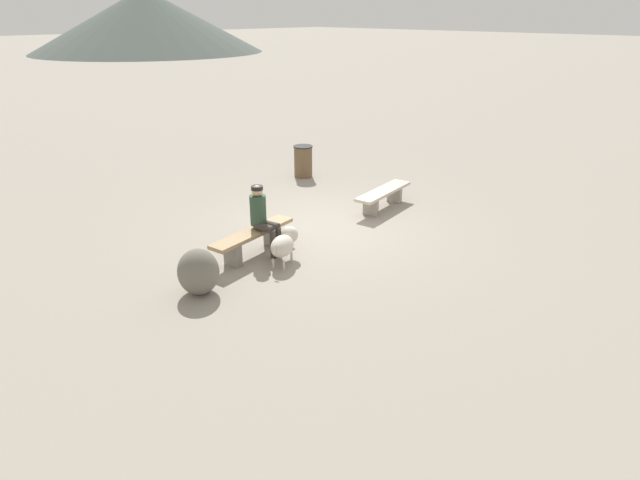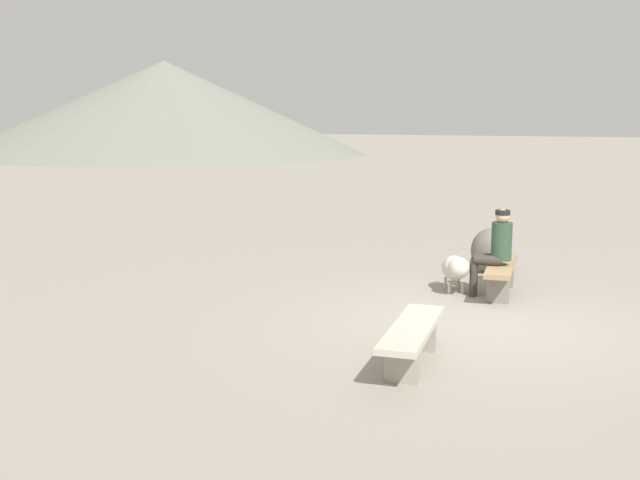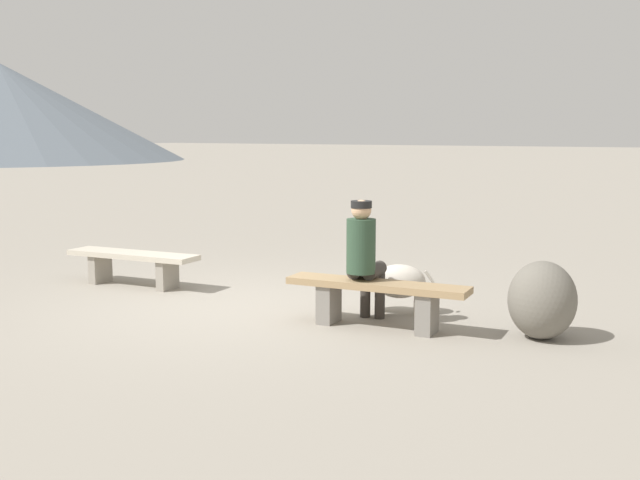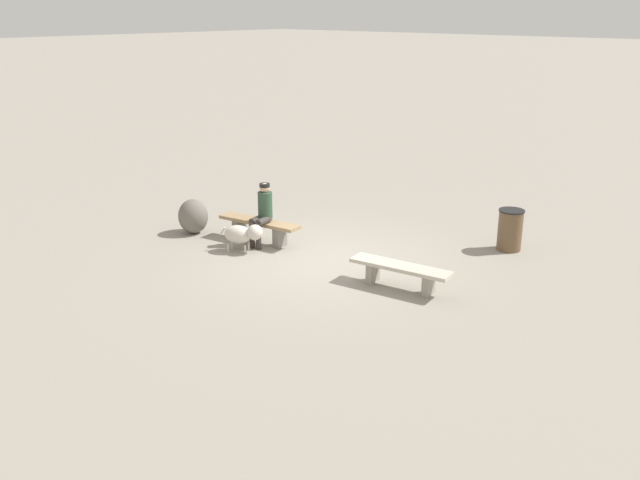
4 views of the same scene
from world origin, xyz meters
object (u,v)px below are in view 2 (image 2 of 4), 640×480
(bench_right, at_px, (501,272))
(dog, at_px, (456,268))
(bench_left, at_px, (412,336))
(seated_person, at_px, (495,247))
(boulder, at_px, (490,250))

(bench_right, xyz_separation_m, dog, (-0.20, 0.64, 0.04))
(bench_left, bearing_deg, seated_person, -9.47)
(bench_right, bearing_deg, dog, 98.33)
(bench_right, height_order, dog, dog)
(bench_left, height_order, boulder, boulder)
(bench_right, xyz_separation_m, boulder, (1.52, 0.53, 0.04))
(boulder, bearing_deg, bench_left, -175.23)
(bench_right, distance_m, dog, 0.67)
(bench_right, relative_size, boulder, 2.54)
(seated_person, height_order, dog, seated_person)
(dog, bearing_deg, seated_person, 64.60)
(boulder, bearing_deg, dog, 176.44)
(bench_left, bearing_deg, bench_right, -10.42)
(bench_right, relative_size, seated_person, 1.48)
(bench_left, distance_m, seated_person, 3.52)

